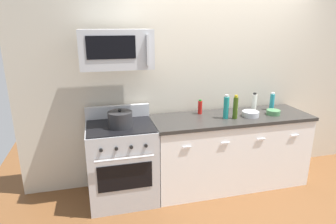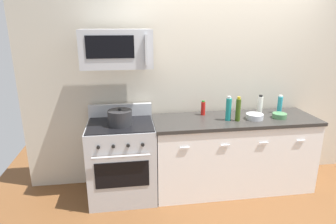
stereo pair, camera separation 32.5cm
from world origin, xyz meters
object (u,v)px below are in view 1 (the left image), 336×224
object	(u,v)px
range_oven	(122,162)
stockpot	(120,119)
bowl_steel_prep	(251,114)
bottle_olive_oil	(235,108)
bottle_hot_sauce_red	(200,107)
bottle_vinegar_white	(254,103)
bottle_dish_soap	(272,102)
bowl_green_glaze	(273,112)
microwave	(116,49)
bottle_sparkling_teal	(226,107)

from	to	relation	value
range_oven	stockpot	distance (m)	0.54
range_oven	bowl_steel_prep	distance (m)	1.65
bottle_olive_oil	stockpot	bearing A→B (deg)	178.10
range_oven	bottle_hot_sauce_red	distance (m)	1.16
range_oven	bottle_vinegar_white	distance (m)	1.81
bottle_hot_sauce_red	bottle_vinegar_white	world-z (taller)	bottle_vinegar_white
bottle_olive_oil	stockpot	size ratio (longest dim) A/B	1.07
bottle_dish_soap	bowl_steel_prep	world-z (taller)	bottle_dish_soap
bowl_green_glaze	bottle_dish_soap	bearing A→B (deg)	62.35
range_oven	microwave	distance (m)	1.28
bottle_hot_sauce_red	bottle_sparkling_teal	world-z (taller)	bottle_sparkling_teal
microwave	bowl_green_glaze	bearing A→B (deg)	-3.58
bottle_sparkling_teal	bowl_green_glaze	size ratio (longest dim) A/B	1.73
bottle_vinegar_white	bottle_sparkling_teal	size ratio (longest dim) A/B	0.86
bottle_vinegar_white	bowl_green_glaze	distance (m)	0.26
range_oven	stockpot	xyz separation A→B (m)	(0.00, -0.05, 0.54)
microwave	bottle_hot_sauce_red	xyz separation A→B (m)	(1.01, 0.14, -0.74)
bottle_hot_sauce_red	bottle_olive_oil	bearing A→B (deg)	-39.59
bottle_olive_oil	bowl_steel_prep	xyz separation A→B (m)	(0.22, 0.03, -0.10)
microwave	stockpot	bearing A→B (deg)	-90.13
bottle_hot_sauce_red	stockpot	xyz separation A→B (m)	(-1.01, -0.23, 0.00)
range_oven	bottle_vinegar_white	bearing A→B (deg)	3.27
bottle_sparkling_teal	microwave	bearing A→B (deg)	175.04
bottle_sparkling_teal	stockpot	world-z (taller)	bottle_sparkling_teal
microwave	bowl_steel_prep	world-z (taller)	microwave
bottle_sparkling_teal	bottle_olive_oil	world-z (taller)	bottle_sparkling_teal
range_oven	bottle_sparkling_teal	size ratio (longest dim) A/B	3.70
bowl_steel_prep	bottle_olive_oil	bearing A→B (deg)	-172.87
bottle_dish_soap	bowl_green_glaze	distance (m)	0.24
bowl_steel_prep	stockpot	xyz separation A→B (m)	(-1.57, 0.02, 0.05)
microwave	bottle_dish_soap	size ratio (longest dim) A/B	3.21
bottle_olive_oil	microwave	bearing A→B (deg)	173.96
range_oven	bottle_dish_soap	distance (m)	2.07
bowl_steel_prep	range_oven	bearing A→B (deg)	177.45
range_oven	microwave	size ratio (longest dim) A/B	1.44
bottle_hot_sauce_red	bowl_steel_prep	world-z (taller)	bottle_hot_sauce_red
bottle_dish_soap	stockpot	size ratio (longest dim) A/B	0.87
bowl_green_glaze	stockpot	bearing A→B (deg)	179.39
bottle_vinegar_white	microwave	bearing A→B (deg)	-178.23
bottle_dish_soap	bowl_green_glaze	world-z (taller)	bottle_dish_soap
range_oven	bottle_hot_sauce_red	xyz separation A→B (m)	(1.01, 0.18, 0.54)
microwave	stockpot	world-z (taller)	microwave
bottle_sparkling_teal	range_oven	bearing A→B (deg)	177.09
microwave	bottle_sparkling_teal	world-z (taller)	microwave
bottle_sparkling_teal	stockpot	bearing A→B (deg)	179.53
bottle_hot_sauce_red	bottle_olive_oil	world-z (taller)	bottle_olive_oil
bottle_vinegar_white	bottle_dish_soap	xyz separation A→B (m)	(0.28, 0.03, -0.01)
bowl_green_glaze	microwave	bearing A→B (deg)	176.42
bottle_dish_soap	stockpot	world-z (taller)	bottle_dish_soap
range_oven	bottle_olive_oil	size ratio (longest dim) A/B	3.73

